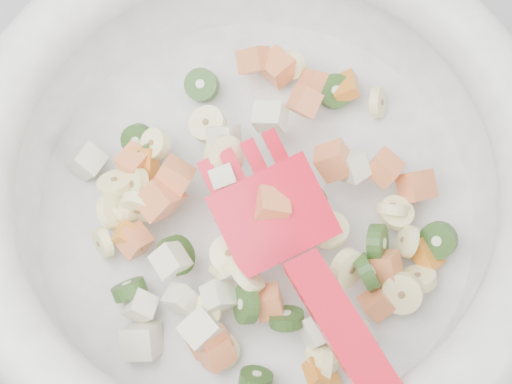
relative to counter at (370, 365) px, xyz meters
The scene contains 2 objects.
counter is the anchor object (origin of this frame).
mixing_bowl 0.53m from the counter, 157.95° to the right, with size 0.47×0.40×0.14m.
Camera 1 is at (-0.02, 1.23, 1.45)m, focal length 55.00 mm.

